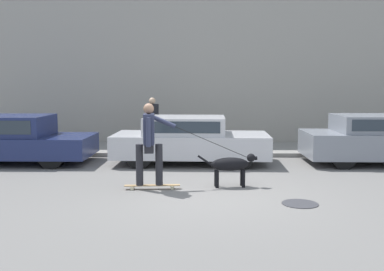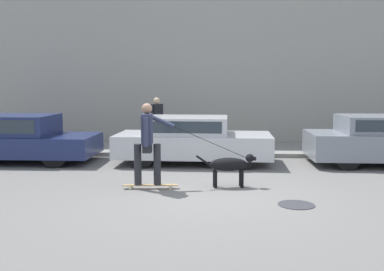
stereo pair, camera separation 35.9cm
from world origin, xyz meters
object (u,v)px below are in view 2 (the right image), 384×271
at_px(parked_car_1, 192,140).
at_px(pedestrian_with_bag, 157,121).
at_px(dog, 230,165).
at_px(parked_car_0, 14,139).
at_px(skateboarder, 148,141).

relative_size(parked_car_1, pedestrian_with_bag, 2.62).
bearing_deg(dog, parked_car_0, 147.28).
distance_m(parked_car_0, dog, 6.26).
xyz_separation_m(parked_car_0, parked_car_1, (4.76, 0.00, -0.01)).
bearing_deg(skateboarder, parked_car_1, 72.18).
bearing_deg(pedestrian_with_bag, parked_car_1, 157.91).
bearing_deg(dog, parked_car_1, 101.10).
relative_size(parked_car_0, parked_car_1, 1.05).
bearing_deg(parked_car_1, pedestrian_with_bag, 127.04).
height_order(parked_car_0, dog, parked_car_0).
xyz_separation_m(skateboarder, pedestrian_with_bag, (-0.42, 4.56, 0.01)).
distance_m(dog, skateboarder, 1.72).
bearing_deg(parked_car_1, dog, -69.79).
height_order(dog, skateboarder, skateboarder).
xyz_separation_m(parked_car_0, dog, (5.65, -2.70, -0.17)).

